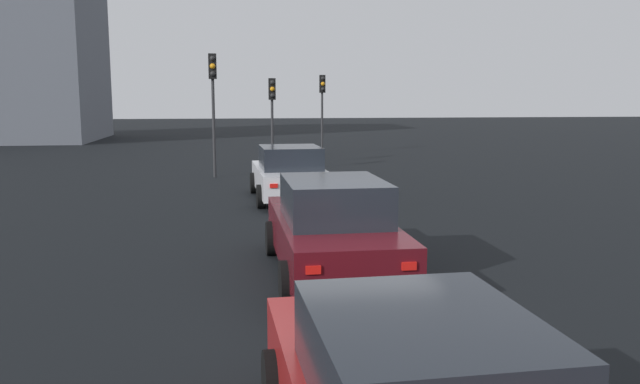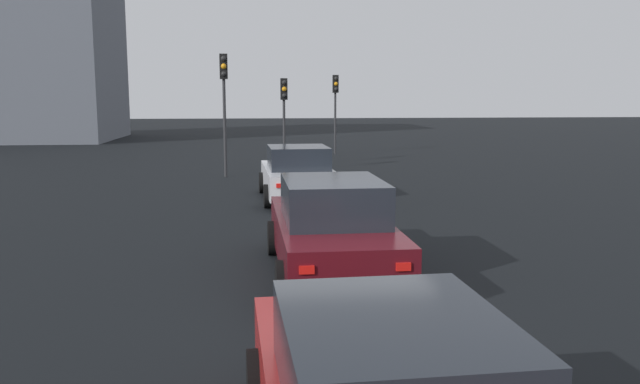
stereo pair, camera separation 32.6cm
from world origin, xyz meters
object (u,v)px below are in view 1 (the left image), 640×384
object	(u,v)px
car_white_lead	(290,174)
car_maroon_second	(332,229)
traffic_light_far_left	(272,103)
traffic_light_near_left	(213,90)
traffic_light_near_right	(322,97)

from	to	relation	value
car_white_lead	car_maroon_second	xyz separation A→B (m)	(-7.96, 0.01, 0.03)
car_white_lead	traffic_light_far_left	xyz separation A→B (m)	(8.99, -0.07, 1.94)
car_maroon_second	traffic_light_near_left	size ratio (longest dim) A/B	1.06
traffic_light_near_right	car_white_lead	bearing A→B (deg)	-16.59
traffic_light_far_left	car_white_lead	bearing A→B (deg)	-4.51
car_maroon_second	traffic_light_far_left	distance (m)	17.06
car_maroon_second	traffic_light_near_right	distance (m)	22.73
traffic_light_near_left	traffic_light_near_right	world-z (taller)	traffic_light_near_left
car_white_lead	traffic_light_far_left	world-z (taller)	traffic_light_far_left
traffic_light_far_left	traffic_light_near_right	bearing A→B (deg)	147.95
traffic_light_near_right	traffic_light_near_left	bearing A→B (deg)	-35.31
car_white_lead	traffic_light_near_left	distance (m)	6.42
car_white_lead	traffic_light_near_left	size ratio (longest dim) A/B	1.00
car_white_lead	traffic_light_near_right	bearing A→B (deg)	-13.65
traffic_light_near_left	car_white_lead	bearing A→B (deg)	17.71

